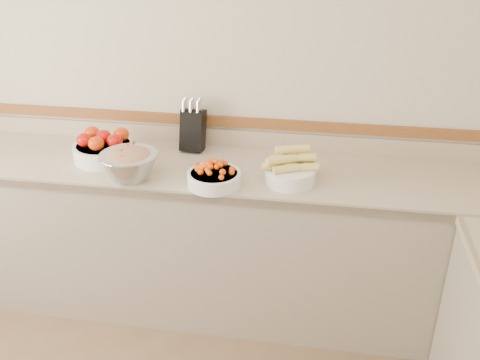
% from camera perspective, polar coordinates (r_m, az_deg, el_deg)
% --- Properties ---
extents(back_wall, '(4.00, 0.00, 4.00)m').
position_cam_1_polar(back_wall, '(3.08, -4.52, 10.86)').
color(back_wall, beige).
rests_on(back_wall, ground_plane).
extents(counter_back, '(4.00, 0.65, 1.08)m').
position_cam_1_polar(counter_back, '(3.14, -5.36, -5.82)').
color(counter_back, tan).
rests_on(counter_back, ground_plane).
extents(knife_block, '(0.14, 0.16, 0.31)m').
position_cam_1_polar(knife_block, '(3.08, -5.05, 5.46)').
color(knife_block, black).
rests_on(knife_block, counter_back).
extents(tomato_bowl, '(0.34, 0.34, 0.16)m').
position_cam_1_polar(tomato_bowl, '(3.06, -14.35, 3.36)').
color(tomato_bowl, white).
rests_on(tomato_bowl, counter_back).
extents(cherry_tomato_bowl, '(0.27, 0.27, 0.15)m').
position_cam_1_polar(cherry_tomato_bowl, '(2.68, -2.80, 0.43)').
color(cherry_tomato_bowl, white).
rests_on(cherry_tomato_bowl, counter_back).
extents(corn_bowl, '(0.29, 0.26, 0.19)m').
position_cam_1_polar(corn_bowl, '(2.71, 5.36, 1.01)').
color(corn_bowl, white).
rests_on(corn_bowl, counter_back).
extents(rhubarb_bowl, '(0.30, 0.30, 0.17)m').
position_cam_1_polar(rhubarb_bowl, '(2.79, -11.73, 1.76)').
color(rhubarb_bowl, '#B2B2BA').
rests_on(rhubarb_bowl, counter_back).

